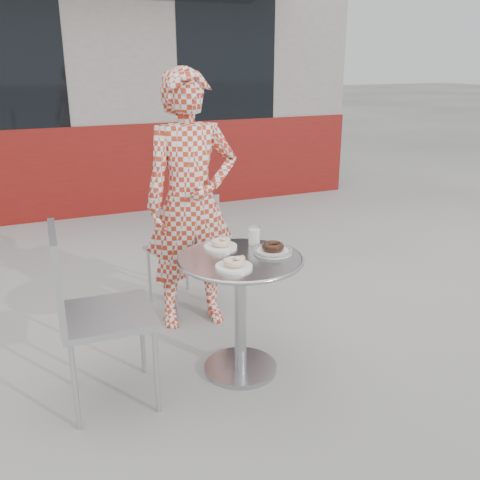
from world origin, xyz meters
name	(u,v)px	position (x,y,z in m)	size (l,w,h in m)	color
ground	(241,373)	(0.00, 0.00, 0.00)	(60.00, 60.00, 0.00)	#A19E99
storefront	(80,74)	(0.00, 5.56, 1.49)	(6.02, 4.55, 3.00)	gray
bistro_table	(240,286)	(0.01, 0.04, 0.52)	(0.68, 0.68, 0.69)	silver
chair_far	(183,271)	(-0.01, 1.01, 0.25)	(0.49, 0.49, 0.82)	#B2B5BB
chair_left	(108,350)	(-0.71, 0.05, 0.29)	(0.48, 0.47, 0.94)	#B2B5BB
seated_person	(191,202)	(-0.02, 0.73, 0.82)	(0.60, 0.39, 1.64)	#B2301B
plate_far	(221,244)	(-0.02, 0.23, 0.70)	(0.18, 0.18, 0.05)	white
plate_near	(234,264)	(-0.07, -0.08, 0.70)	(0.19, 0.19, 0.05)	white
plate_checker	(273,249)	(0.20, 0.04, 0.70)	(0.21, 0.21, 0.06)	white
milk_cup	(254,236)	(0.17, 0.20, 0.73)	(0.07, 0.07, 0.11)	white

